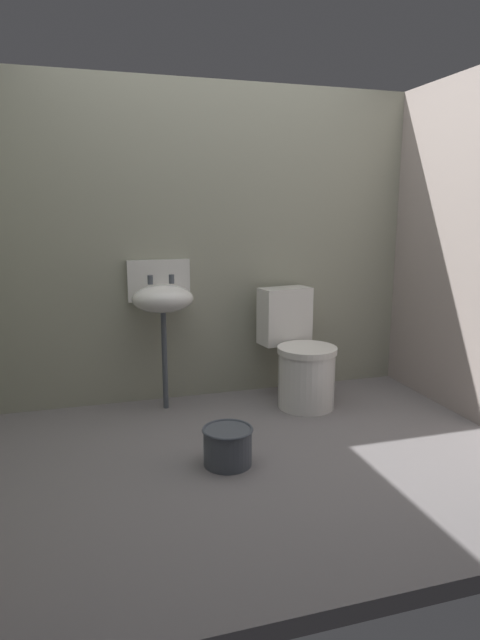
# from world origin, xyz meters

# --- Properties ---
(ground_plane) EXTENTS (3.34, 2.40, 0.08)m
(ground_plane) POSITION_xyz_m (0.00, 0.00, -0.04)
(ground_plane) COLOR slate
(wall_back) EXTENTS (3.34, 0.10, 2.16)m
(wall_back) POSITION_xyz_m (0.00, 1.05, 1.08)
(wall_back) COLOR gray
(wall_back) RESTS_ON ground
(toilet_near_wall) EXTENTS (0.47, 0.64, 0.78)m
(toilet_near_wall) POSITION_xyz_m (0.55, 0.65, 0.32)
(toilet_near_wall) COLOR silver
(toilet_near_wall) RESTS_ON ground
(sink) EXTENTS (0.42, 0.35, 0.99)m
(sink) POSITION_xyz_m (-0.36, 0.84, 0.75)
(sink) COLOR #464B54
(sink) RESTS_ON ground
(bucket) EXTENTS (0.27, 0.27, 0.20)m
(bucket) POSITION_xyz_m (-0.17, -0.09, 0.11)
(bucket) COLOR #464B54
(bucket) RESTS_ON ground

